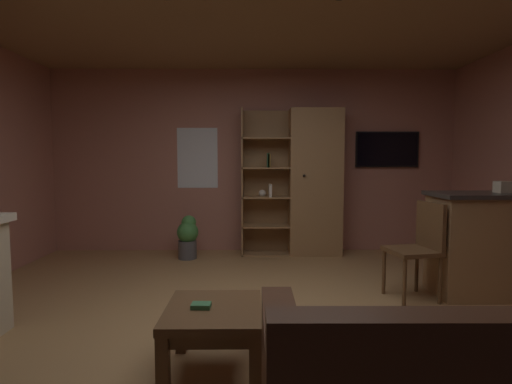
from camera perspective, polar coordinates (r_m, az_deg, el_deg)
The scene contains 11 objects.
floor at distance 3.22m, azimuth 0.09°, elevation -19.79°, with size 5.77×5.65×0.02m, color #A37A4C.
wall_back at distance 5.78m, azimuth -0.28°, elevation 4.45°, with size 5.89×0.06×2.60m, color #AD7060.
window_pane_back at distance 5.80m, azimuth -8.39°, elevation 4.85°, with size 0.58×0.01×0.86m, color white.
bookshelf_cabinet at distance 5.58m, azimuth 7.55°, elevation 1.30°, with size 1.38×0.41×2.02m.
kitchen_bar_counter at distance 4.58m, azimuth 32.23°, elevation -6.32°, with size 1.43×0.59×1.00m.
tissue_box at distance 4.49m, azimuth 31.85°, elevation 0.61°, with size 0.12×0.12×0.11m, color #BFB299.
coffee_table at distance 2.58m, azimuth -6.06°, elevation -17.89°, with size 0.59×0.64×0.42m.
table_book_0 at distance 2.54m, azimuth -7.88°, elevation -15.83°, with size 0.12×0.08×0.03m, color #387247.
dining_chair at distance 4.10m, azimuth 22.42°, elevation -6.85°, with size 0.49×0.49×0.92m.
potted_floor_plant at distance 5.42m, azimuth -9.75°, elevation -6.27°, with size 0.28×0.28×0.58m.
wall_mounted_tv at distance 6.05m, azimuth 18.26°, elevation 5.82°, with size 0.90×0.06×0.51m.
Camera 1 is at (-0.04, -2.93, 1.32)m, focal length 27.90 mm.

